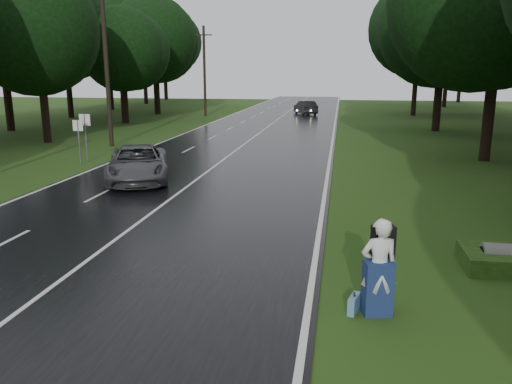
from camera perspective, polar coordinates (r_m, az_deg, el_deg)
ground at (r=12.90m, az=-20.96°, el=-9.30°), size 160.00×160.00×0.00m
road at (r=31.20m, az=-2.32°, el=4.63°), size 12.00×140.00×0.04m
lane_center at (r=31.19m, az=-2.32°, el=4.68°), size 0.12×140.00×0.01m
grey_car at (r=23.06m, az=-13.20°, el=3.14°), size 4.31×6.09×1.54m
far_car at (r=58.39m, az=5.61°, el=9.47°), size 3.12×4.92×1.53m
hitchhiker at (r=10.47m, az=13.70°, el=-8.58°), size 0.83×0.79×2.02m
suitcase at (r=10.73m, az=10.99°, el=-12.29°), size 0.28×0.52×0.36m
culvert at (r=14.22m, az=26.51°, el=-7.73°), size 1.28×0.64×0.64m
utility_pole_mid at (r=34.70m, az=-15.96°, el=4.99°), size 1.80×0.28×10.91m
utility_pole_far at (r=56.87m, az=-5.72°, el=8.54°), size 1.80×0.28×9.56m
road_sign_a at (r=28.39m, az=-19.14°, el=2.98°), size 0.56×0.10×2.33m
road_sign_b at (r=29.04m, az=-18.44°, el=3.25°), size 0.62×0.10×2.58m
tree_left_d at (r=38.07m, az=-22.42°, el=5.20°), size 8.12×8.12×12.68m
tree_left_e at (r=50.55m, az=-14.50°, el=7.58°), size 7.49×7.49×11.70m
tree_left_f at (r=60.24m, az=-11.03°, el=8.64°), size 8.90×8.90×13.90m
tree_right_d at (r=30.66m, az=24.32°, el=3.25°), size 9.22×9.22×14.41m
tree_right_e at (r=44.76m, az=19.57°, el=6.53°), size 8.93×8.93×13.96m
tree_right_f at (r=59.95m, az=17.29°, el=8.26°), size 10.39×10.39×16.23m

